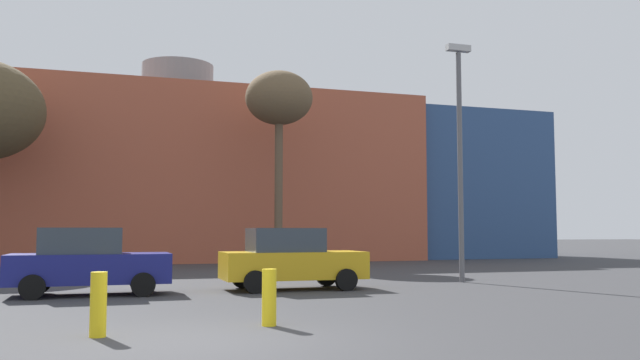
{
  "coord_description": "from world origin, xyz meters",
  "views": [
    {
      "loc": [
        -1.36,
        -9.54,
        1.55
      ],
      "look_at": [
        4.75,
        9.5,
        3.13
      ],
      "focal_mm": 36.96,
      "sensor_mm": 36.0,
      "label": 1
    }
  ],
  "objects_px": {
    "bare_tree_1": "(279,101)",
    "bollard_yellow_1": "(269,297)",
    "bollard_yellow_0": "(98,304)",
    "parked_car_3": "(291,259)",
    "parked_car_2": "(88,262)",
    "street_lamp": "(460,145)"
  },
  "relations": [
    {
      "from": "street_lamp",
      "to": "bollard_yellow_0",
      "type": "bearing_deg",
      "value": -143.71
    },
    {
      "from": "bare_tree_1",
      "to": "bollard_yellow_1",
      "type": "distance_m",
      "value": 20.08
    },
    {
      "from": "parked_car_3",
      "to": "bollard_yellow_0",
      "type": "distance_m",
      "value": 8.39
    },
    {
      "from": "parked_car_3",
      "to": "bare_tree_1",
      "type": "height_order",
      "value": "bare_tree_1"
    },
    {
      "from": "parked_car_3",
      "to": "bollard_yellow_1",
      "type": "height_order",
      "value": "parked_car_3"
    },
    {
      "from": "parked_car_2",
      "to": "bare_tree_1",
      "type": "distance_m",
      "value": 15.56
    },
    {
      "from": "parked_car_2",
      "to": "bollard_yellow_1",
      "type": "relative_size",
      "value": 4.07
    },
    {
      "from": "bare_tree_1",
      "to": "bollard_yellow_1",
      "type": "bearing_deg",
      "value": -104.62
    },
    {
      "from": "parked_car_3",
      "to": "parked_car_2",
      "type": "bearing_deg",
      "value": -180.0
    },
    {
      "from": "parked_car_3",
      "to": "street_lamp",
      "type": "height_order",
      "value": "street_lamp"
    },
    {
      "from": "parked_car_3",
      "to": "bare_tree_1",
      "type": "distance_m",
      "value": 13.73
    },
    {
      "from": "bollard_yellow_1",
      "to": "street_lamp",
      "type": "height_order",
      "value": "street_lamp"
    },
    {
      "from": "parked_car_2",
      "to": "parked_car_3",
      "type": "bearing_deg",
      "value": 0.0
    },
    {
      "from": "parked_car_2",
      "to": "bollard_yellow_0",
      "type": "xyz_separation_m",
      "value": [
        0.35,
        -6.85,
        -0.34
      ]
    },
    {
      "from": "street_lamp",
      "to": "parked_car_3",
      "type": "bearing_deg",
      "value": -171.2
    },
    {
      "from": "parked_car_2",
      "to": "bare_tree_1",
      "type": "relative_size",
      "value": 0.43
    },
    {
      "from": "parked_car_2",
      "to": "street_lamp",
      "type": "relative_size",
      "value": 0.51
    },
    {
      "from": "bare_tree_1",
      "to": "bollard_yellow_1",
      "type": "height_order",
      "value": "bare_tree_1"
    },
    {
      "from": "bare_tree_1",
      "to": "bollard_yellow_1",
      "type": "relative_size",
      "value": 9.54
    },
    {
      "from": "bare_tree_1",
      "to": "bollard_yellow_0",
      "type": "xyz_separation_m",
      "value": [
        -7.43,
        -18.55,
        -7.04
      ]
    },
    {
      "from": "bollard_yellow_0",
      "to": "bollard_yellow_1",
      "type": "relative_size",
      "value": 1.02
    },
    {
      "from": "parked_car_2",
      "to": "parked_car_3",
      "type": "relative_size",
      "value": 1.0
    }
  ]
}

